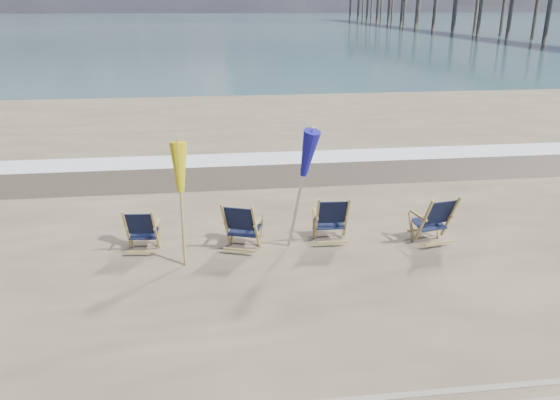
% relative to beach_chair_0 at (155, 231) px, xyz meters
% --- Properties ---
extents(ocean, '(400.00, 400.00, 0.00)m').
position_rel_beach_chair_0_xyz_m(ocean, '(2.29, 125.92, -0.45)').
color(ocean, '#38595D').
rests_on(ocean, ground).
extents(surf_foam, '(200.00, 1.40, 0.01)m').
position_rel_beach_chair_0_xyz_m(surf_foam, '(2.29, 6.22, -0.45)').
color(surf_foam, silver).
rests_on(surf_foam, ground).
extents(wet_sand_strip, '(200.00, 2.60, 0.00)m').
position_rel_beach_chair_0_xyz_m(wet_sand_strip, '(2.29, 4.72, -0.45)').
color(wet_sand_strip, '#42362A').
rests_on(wet_sand_strip, ground).
extents(beach_chair_0, '(0.64, 0.71, 0.91)m').
position_rel_beach_chair_0_xyz_m(beach_chair_0, '(0.00, 0.00, 0.00)').
color(beach_chair_0, black).
rests_on(beach_chair_0, ground).
extents(beach_chair_1, '(0.86, 0.90, 1.01)m').
position_rel_beach_chair_0_xyz_m(beach_chair_1, '(1.80, -0.23, 0.05)').
color(beach_chair_1, black).
rests_on(beach_chair_1, ground).
extents(beach_chair_2, '(0.68, 0.75, 1.00)m').
position_rel_beach_chair_0_xyz_m(beach_chair_2, '(3.53, -0.03, 0.05)').
color(beach_chair_2, black).
rests_on(beach_chair_2, ground).
extents(beach_chair_3, '(0.78, 0.85, 1.02)m').
position_rel_beach_chair_0_xyz_m(beach_chair_3, '(5.47, -0.26, 0.06)').
color(beach_chair_3, black).
rests_on(beach_chair_3, ground).
extents(umbrella_yellow, '(0.30, 0.30, 2.13)m').
position_rel_beach_chair_0_xyz_m(umbrella_yellow, '(0.53, -0.39, 1.16)').
color(umbrella_yellow, '#AC8F4D').
rests_on(umbrella_yellow, ground).
extents(umbrella_blue, '(0.30, 0.30, 2.38)m').
position_rel_beach_chair_0_xyz_m(umbrella_blue, '(2.59, -0.21, 1.39)').
color(umbrella_blue, '#A5A5AD').
rests_on(umbrella_blue, ground).
extents(fishing_pier, '(4.40, 140.00, 9.30)m').
position_rel_beach_chair_0_xyz_m(fishing_pier, '(40.29, 71.92, 4.20)').
color(fishing_pier, brown).
rests_on(fishing_pier, ground).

